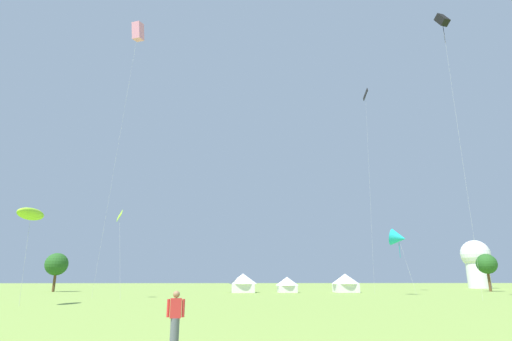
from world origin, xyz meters
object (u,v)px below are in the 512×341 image
(festival_tent_right, at_px, (243,282))
(festival_tent_center, at_px, (287,284))
(person_spectator, at_px, (175,320))
(kite_lime_diamond, at_px, (120,217))
(kite_cyan_delta, at_px, (398,238))
(kite_lime_parafoil, at_px, (31,214))
(observatory_dome, at_px, (476,261))
(tree_distant_right, at_px, (57,264))
(festival_tent_left, at_px, (345,282))
(kite_black_box, at_px, (442,21))
(kite_black_diamond, at_px, (366,96))
(kite_pink_box, at_px, (138,32))
(tree_distant_left, at_px, (487,264))

(festival_tent_right, bearing_deg, festival_tent_center, -0.00)
(person_spectator, bearing_deg, kite_lime_diamond, 109.82)
(kite_cyan_delta, bearing_deg, kite_lime_parafoil, -153.56)
(kite_cyan_delta, xyz_separation_m, person_spectator, (-24.14, -40.53, -6.71))
(observatory_dome, relative_size, tree_distant_right, 1.69)
(kite_lime_diamond, relative_size, festival_tent_left, 2.23)
(kite_black_box, relative_size, person_spectator, 19.95)
(kite_lime_diamond, height_order, kite_black_box, kite_black_box)
(kite_lime_parafoil, bearing_deg, kite_black_diamond, 36.97)
(kite_lime_parafoil, distance_m, person_spectator, 26.81)
(festival_tent_right, bearing_deg, person_spectator, -93.19)
(person_spectator, height_order, tree_distant_right, tree_distant_right)
(kite_lime_diamond, xyz_separation_m, kite_lime_parafoil, (-3.89, -12.05, -1.59))
(kite_pink_box, distance_m, person_spectator, 52.83)
(kite_black_diamond, relative_size, festival_tent_right, 8.07)
(kite_cyan_delta, distance_m, tree_distant_right, 55.64)
(person_spectator, relative_size, tree_distant_left, 0.27)
(kite_black_box, xyz_separation_m, tree_distant_left, (18.15, 27.12, -28.80))
(kite_lime_parafoil, relative_size, festival_tent_left, 1.82)
(kite_cyan_delta, height_order, festival_tent_right, kite_cyan_delta)
(kite_lime_parafoil, distance_m, observatory_dome, 92.16)
(kite_black_diamond, distance_m, observatory_dome, 50.01)
(kite_cyan_delta, xyz_separation_m, festival_tent_right, (-21.27, 11.13, -5.95))
(kite_black_diamond, xyz_separation_m, kite_lime_diamond, (-36.80, -18.58, -25.30))
(festival_tent_center, distance_m, tree_distant_left, 35.84)
(kite_lime_diamond, relative_size, person_spectator, 5.74)
(kite_pink_box, xyz_separation_m, kite_black_diamond, (37.83, 14.57, -2.24))
(tree_distant_left, bearing_deg, person_spectator, -129.45)
(person_spectator, bearing_deg, tree_distant_left, 50.55)
(person_spectator, relative_size, observatory_dome, 0.16)
(kite_pink_box, relative_size, kite_lime_diamond, 3.82)
(kite_cyan_delta, bearing_deg, kite_black_box, -75.89)
(person_spectator, bearing_deg, observatory_dome, 53.56)
(festival_tent_left, height_order, observatory_dome, observatory_dome)
(kite_black_diamond, relative_size, person_spectator, 20.87)
(kite_pink_box, height_order, kite_black_diamond, kite_pink_box)
(festival_tent_left, height_order, tree_distant_left, tree_distant_left)
(kite_cyan_delta, bearing_deg, festival_tent_center, 141.99)
(kite_cyan_delta, bearing_deg, festival_tent_left, 113.31)
(kite_pink_box, relative_size, festival_tent_right, 8.48)
(observatory_dome, bearing_deg, tree_distant_left, -117.79)
(kite_pink_box, bearing_deg, tree_distant_right, 128.47)
(kite_pink_box, xyz_separation_m, observatory_dome, (69.90, 40.51, -30.53))
(kite_pink_box, relative_size, tree_distant_left, 5.99)
(kite_cyan_delta, relative_size, observatory_dome, 0.82)
(festival_tent_right, height_order, tree_distant_left, tree_distant_left)
(kite_lime_parafoil, bearing_deg, tree_distant_right, 110.02)
(tree_distant_right, bearing_deg, kite_pink_box, -51.53)
(kite_cyan_delta, relative_size, festival_tent_right, 1.99)
(festival_tent_right, bearing_deg, kite_pink_box, -136.57)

